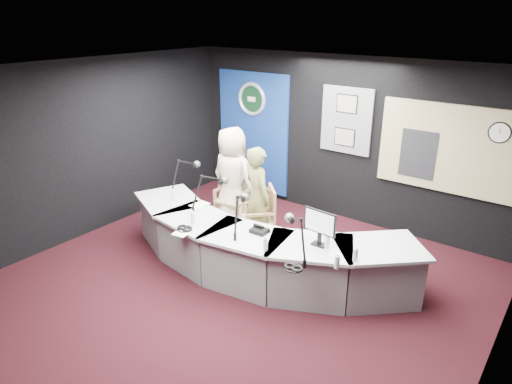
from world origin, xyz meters
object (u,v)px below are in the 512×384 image
Objects in this scene: person_man at (232,178)px; person_woman at (258,198)px; broadcast_desk at (254,248)px; armchair_right at (258,218)px; armchair_left at (233,199)px.

person_man reaches higher than person_woman.
armchair_right is (-0.42, 0.65, 0.11)m from broadcast_desk.
broadcast_desk is at bearing -12.35° from armchair_right.
armchair_left is at bearing 1.10° from person_woman.
armchair_left is (-1.22, 1.02, 0.10)m from broadcast_desk.
armchair_left is 0.58× the size of person_woman.
armchair_right is (0.80, -0.37, 0.01)m from armchair_left.
broadcast_desk is 1.66m from person_man.
person_woman is at bearing 157.86° from person_man.
broadcast_desk is 0.89m from person_woman.
broadcast_desk is 4.77× the size of armchair_left.
person_woman is (0.00, 0.00, 0.33)m from armchair_right.
person_man is at bearing 1.10° from person_woman.
person_man reaches higher than armchair_right.
armchair_right is 0.60× the size of person_woman.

